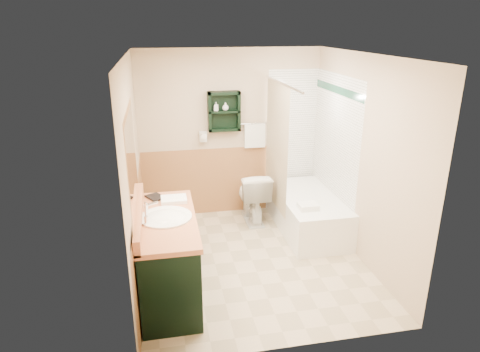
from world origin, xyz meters
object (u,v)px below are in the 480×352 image
vanity_book (148,191)px  soap_bottle_b (225,107)px  vanity (168,257)px  soap_bottle_a (216,109)px  wall_shelf (224,111)px  toilet (252,196)px  bathtub (308,213)px  hair_dryer (203,137)px

vanity_book → soap_bottle_b: (1.08, 1.40, 0.62)m
vanity → soap_bottle_a: size_ratio=11.69×
wall_shelf → vanity_book: bearing=-127.0°
wall_shelf → soap_bottle_b: size_ratio=4.99×
toilet → soap_bottle_b: soap_bottle_b is taller
soap_bottle_b → vanity: bearing=-115.7°
bathtub → soap_bottle_b: bearing=143.2°
hair_dryer → bathtub: size_ratio=0.16×
toilet → soap_bottle_b: bearing=-41.3°
vanity → bathtub: bearing=30.9°
soap_bottle_a → soap_bottle_b: soap_bottle_b is taller
soap_bottle_a → vanity_book: bearing=-124.2°
toilet → vanity_book: size_ratio=3.58×
toilet → soap_bottle_a: bearing=-32.3°
toilet → hair_dryer: bearing=-26.2°
hair_dryer → vanity: (-0.59, -1.93, -0.76)m
wall_shelf → hair_dryer: bearing=175.2°
wall_shelf → soap_bottle_b: (0.02, -0.01, 0.06)m
bathtub → soap_bottle_a: size_ratio=12.51×
hair_dryer → bathtub: hair_dryer is taller
wall_shelf → toilet: size_ratio=0.73×
wall_shelf → bathtub: bearing=-36.4°
hair_dryer → vanity_book: (-0.76, -1.43, -0.21)m
wall_shelf → vanity_book: 1.85m
toilet → vanity: bearing=52.3°
vanity → bathtub: 2.24m
toilet → vanity_book: bearing=38.3°
vanity → soap_bottle_b: size_ratio=12.73×
soap_bottle_a → hair_dryer: bearing=171.1°
soap_bottle_a → bathtub: bearing=-33.5°
soap_bottle_a → vanity: bearing=-112.5°
vanity → soap_bottle_b: bearing=64.3°
hair_dryer → vanity: 2.15m
soap_bottle_a → soap_bottle_b: (0.13, 0.00, 0.02)m
hair_dryer → vanity_book: 1.63m
soap_bottle_b → soap_bottle_a: bearing=180.0°
bathtub → vanity: bearing=-149.1°
bathtub → vanity_book: bearing=-162.7°
hair_dryer → soap_bottle_a: soap_bottle_a is taller
vanity → toilet: size_ratio=1.87×
vanity_book → soap_bottle_a: 1.80m
vanity → soap_bottle_a: soap_bottle_a is taller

